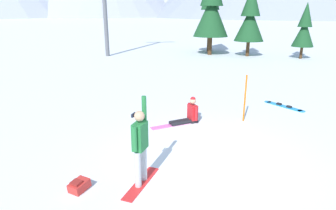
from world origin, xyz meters
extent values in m
plane|color=white|center=(0.00, 0.00, 0.00)|extent=(800.00, 800.00, 0.00)
cube|color=red|center=(-1.82, -0.99, 0.01)|extent=(0.97, 1.47, 0.02)
cylinder|color=#B7B7BC|center=(-1.90, -1.14, 0.47)|extent=(0.15, 0.15, 0.89)
cylinder|color=#B7B7BC|center=(-1.75, -0.85, 0.47)|extent=(0.15, 0.15, 0.89)
cube|color=#237238|center=(-1.82, -0.99, 1.24)|extent=(0.40, 0.47, 0.65)
cylinder|color=#237238|center=(-1.95, -1.22, 1.27)|extent=(0.11, 0.11, 0.58)
cylinder|color=#237238|center=(-1.70, -0.77, 1.81)|extent=(0.11, 0.11, 0.60)
sphere|color=tan|center=(-1.82, -0.99, 1.72)|extent=(0.24, 0.24, 0.24)
cube|color=black|center=(-1.95, -0.93, 1.73)|extent=(0.12, 0.17, 0.08)
cube|color=black|center=(0.26, 2.88, 0.05)|extent=(0.38, 0.43, 0.10)
cylinder|color=black|center=(-0.18, 2.63, 0.07)|extent=(0.80, 0.38, 0.14)
cylinder|color=black|center=(-0.24, 2.82, 0.07)|extent=(0.80, 0.38, 0.14)
cube|color=pink|center=(-0.59, 2.60, 0.01)|extent=(1.52, 0.73, 0.02)
cube|color=red|center=(0.26, 2.88, 0.38)|extent=(0.35, 0.45, 0.56)
cylinder|color=red|center=(0.34, 2.63, 0.40)|extent=(0.11, 0.11, 0.52)
cylinder|color=red|center=(0.18, 3.13, 0.40)|extent=(0.11, 0.11, 0.52)
sphere|color=tan|center=(0.26, 2.88, 0.82)|extent=(0.24, 0.24, 0.24)
sphere|color=red|center=(0.26, 2.88, 0.87)|extent=(0.20, 0.20, 0.20)
cube|color=#1E8CD8|center=(4.57, 4.14, 0.01)|extent=(1.04, 1.55, 0.02)
cylinder|color=#1E8CD8|center=(4.96, 3.44, 0.01)|extent=(0.41, 0.41, 0.02)
cylinder|color=#1E8CD8|center=(4.18, 4.85, 0.01)|extent=(0.41, 0.41, 0.02)
cube|color=black|center=(4.69, 3.93, 0.06)|extent=(0.22, 0.24, 0.07)
cube|color=black|center=(4.45, 4.36, 0.06)|extent=(0.22, 0.24, 0.07)
cube|color=red|center=(-3.25, -1.08, 0.12)|extent=(0.53, 0.56, 0.25)
cube|color=maroon|center=(-3.29, -1.15, 0.25)|extent=(0.30, 0.30, 0.08)
cylinder|color=black|center=(-3.11, -0.89, 0.15)|extent=(0.08, 0.12, 0.02)
cylinder|color=orange|center=(2.17, 2.71, 0.88)|extent=(0.06, 0.06, 1.76)
cylinder|color=#472D19|center=(5.58, 19.86, 0.84)|extent=(0.38, 0.38, 1.69)
cone|color=#194723|center=(5.58, 19.86, 3.48)|extent=(3.18, 3.18, 3.58)
cylinder|color=#472D19|center=(12.73, 16.52, 0.51)|extent=(0.23, 0.23, 1.03)
cone|color=#194723|center=(12.73, 16.52, 2.12)|extent=(1.79, 1.79, 2.19)
cone|color=#194723|center=(12.73, 16.52, 3.65)|extent=(1.16, 1.16, 2.01)
cylinder|color=#472D19|center=(8.73, 18.52, 0.68)|extent=(0.31, 0.31, 1.35)
cone|color=#194723|center=(8.73, 18.52, 2.79)|extent=(2.59, 2.59, 2.88)
cone|color=#194723|center=(8.73, 18.52, 4.81)|extent=(1.68, 1.68, 2.64)
cylinder|color=#472D19|center=(6.13, 22.27, 0.78)|extent=(0.35, 0.35, 1.56)
cone|color=#194723|center=(6.13, 22.27, 3.22)|extent=(2.80, 2.80, 3.32)
camera|label=1|loc=(-2.02, -7.19, 3.95)|focal=31.59mm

